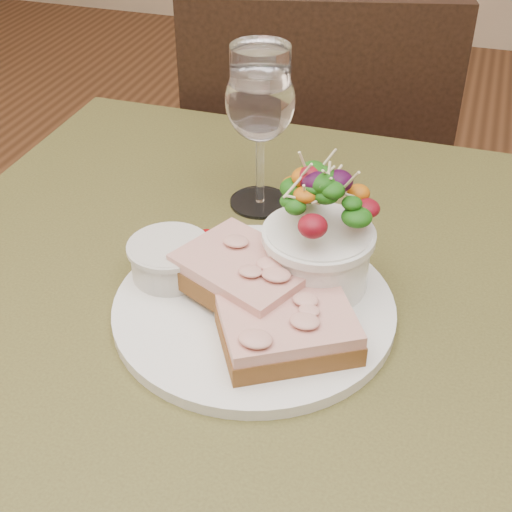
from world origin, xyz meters
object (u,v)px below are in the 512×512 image
(chair_far, at_px, (307,270))
(dinner_plate, at_px, (254,308))
(wine_glass, at_px, (260,106))
(salad_bowl, at_px, (319,232))
(sandwich_front, at_px, (288,330))
(ramekin, at_px, (169,258))
(sandwich_back, at_px, (245,274))
(cafe_table, at_px, (271,386))

(chair_far, bearing_deg, dinner_plate, 84.58)
(wine_glass, bearing_deg, salad_bowl, -54.33)
(chair_far, relative_size, sandwich_front, 6.35)
(sandwich_front, bearing_deg, salad_bowl, 57.91)
(dinner_plate, height_order, ramekin, ramekin)
(chair_far, bearing_deg, sandwich_front, 87.57)
(sandwich_back, distance_m, wine_glass, 0.20)
(chair_far, xyz_separation_m, ramekin, (0.01, -0.65, 0.49))
(dinner_plate, bearing_deg, chair_far, 98.40)
(salad_bowl, distance_m, wine_glass, 0.18)
(dinner_plate, bearing_deg, wine_glass, 105.73)
(chair_far, xyz_separation_m, dinner_plate, (0.10, -0.67, 0.46))
(cafe_table, bearing_deg, chair_far, 99.86)
(sandwich_back, height_order, ramekin, sandwich_back)
(dinner_plate, bearing_deg, sandwich_back, 141.75)
(ramekin, bearing_deg, salad_bowl, 12.15)
(cafe_table, height_order, sandwich_back, sandwich_back)
(cafe_table, height_order, ramekin, ramekin)
(ramekin, height_order, wine_glass, wine_glass)
(sandwich_back, bearing_deg, chair_far, 122.54)
(cafe_table, xyz_separation_m, salad_bowl, (0.03, 0.04, 0.17))
(salad_bowl, bearing_deg, sandwich_front, -91.89)
(dinner_plate, relative_size, wine_glass, 1.52)
(sandwich_front, relative_size, sandwich_back, 0.96)
(ramekin, bearing_deg, wine_glass, 77.13)
(cafe_table, bearing_deg, wine_glass, 110.94)
(wine_glass, bearing_deg, cafe_table, -69.06)
(chair_far, xyz_separation_m, wine_glass, (0.05, -0.48, 0.58))
(chair_far, distance_m, ramekin, 0.81)
(chair_far, height_order, salad_bowl, chair_far)
(ramekin, bearing_deg, cafe_table, -5.63)
(dinner_plate, height_order, sandwich_back, sandwich_back)
(chair_far, xyz_separation_m, sandwich_front, (0.14, -0.71, 0.48))
(chair_far, distance_m, salad_bowl, 0.83)
(chair_far, relative_size, dinner_plate, 3.38)
(cafe_table, bearing_deg, ramekin, 174.37)
(sandwich_front, height_order, sandwich_back, sandwich_back)
(dinner_plate, relative_size, sandwich_front, 1.88)
(chair_far, bearing_deg, wine_glass, 81.60)
(cafe_table, height_order, salad_bowl, salad_bowl)
(ramekin, relative_size, wine_glass, 0.43)
(sandwich_front, bearing_deg, ramekin, 125.66)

